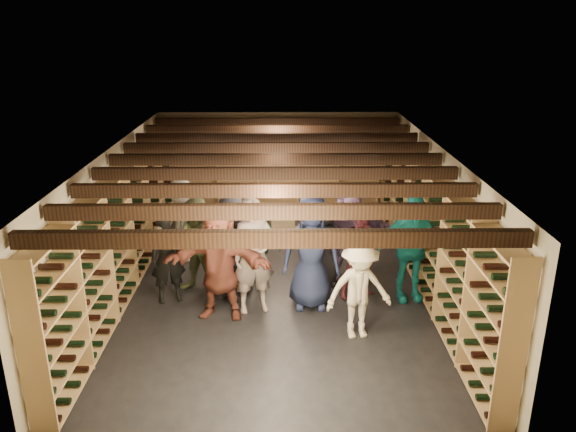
% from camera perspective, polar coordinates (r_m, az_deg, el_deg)
% --- Properties ---
extents(ground, '(8.00, 8.00, 0.00)m').
position_cam_1_polar(ground, '(9.95, -1.14, -6.98)').
color(ground, black).
rests_on(ground, ground).
extents(walls, '(5.52, 8.02, 2.40)m').
position_cam_1_polar(walls, '(9.47, -1.18, -0.46)').
color(walls, '#B6AB8D').
rests_on(walls, ground).
extents(ceiling, '(5.50, 8.00, 0.01)m').
position_cam_1_polar(ceiling, '(9.14, -1.23, 6.63)').
color(ceiling, beige).
rests_on(ceiling, walls).
extents(ceiling_joists, '(5.40, 7.12, 0.18)m').
position_cam_1_polar(ceiling_joists, '(9.17, -1.23, 5.78)').
color(ceiling_joists, black).
rests_on(ceiling_joists, ground).
extents(wine_rack_left, '(0.32, 7.50, 2.15)m').
position_cam_1_polar(wine_rack_left, '(9.89, -16.25, -1.17)').
color(wine_rack_left, '#AB8053').
rests_on(wine_rack_left, ground).
extents(wine_rack_right, '(0.32, 7.50, 2.15)m').
position_cam_1_polar(wine_rack_right, '(9.83, 13.98, -1.09)').
color(wine_rack_right, '#AB8053').
rests_on(wine_rack_right, ground).
extents(wine_rack_back, '(4.70, 0.30, 2.15)m').
position_cam_1_polar(wine_rack_back, '(13.17, -1.01, 4.68)').
color(wine_rack_back, '#AB8053').
rests_on(wine_rack_back, ground).
extents(crate_stack_left, '(0.53, 0.39, 0.68)m').
position_cam_1_polar(crate_stack_left, '(12.06, 2.43, -0.39)').
color(crate_stack_left, tan).
rests_on(crate_stack_left, ground).
extents(crate_stack_right, '(0.54, 0.39, 0.51)m').
position_cam_1_polar(crate_stack_right, '(11.88, -0.60, -1.12)').
color(crate_stack_right, tan).
rests_on(crate_stack_right, ground).
extents(crate_loose, '(0.52, 0.35, 0.17)m').
position_cam_1_polar(crate_loose, '(12.04, 1.02, -1.70)').
color(crate_loose, tan).
rests_on(crate_loose, ground).
extents(person_0, '(0.96, 0.75, 1.74)m').
position_cam_1_polar(person_0, '(9.29, -5.75, -3.17)').
color(person_0, black).
rests_on(person_0, ground).
extents(person_1, '(0.66, 0.54, 1.55)m').
position_cam_1_polar(person_1, '(9.30, -12.10, -4.11)').
color(person_1, black).
rests_on(person_1, ground).
extents(person_2, '(0.99, 0.90, 1.67)m').
position_cam_1_polar(person_2, '(9.45, -8.98, -3.13)').
color(person_2, '#59643F').
rests_on(person_2, ground).
extents(person_3, '(1.04, 0.71, 1.49)m').
position_cam_1_polar(person_3, '(8.17, 7.23, -7.47)').
color(person_3, beige).
rests_on(person_3, ground).
extents(person_4, '(1.12, 0.58, 1.83)m').
position_cam_1_polar(person_4, '(9.32, 12.32, -3.15)').
color(person_4, '#157E7D').
rests_on(person_4, ground).
extents(person_5, '(1.73, 0.78, 1.80)m').
position_cam_1_polar(person_5, '(8.66, -7.00, -4.73)').
color(person_5, brown).
rests_on(person_5, ground).
extents(person_6, '(0.93, 0.62, 1.87)m').
position_cam_1_polar(person_6, '(8.89, 2.38, -3.68)').
color(person_6, '#1B2345').
rests_on(person_6, ground).
extents(person_7, '(0.78, 0.62, 1.87)m').
position_cam_1_polar(person_7, '(8.76, -3.49, -4.08)').
color(person_7, gray).
rests_on(person_7, ground).
extents(person_8, '(0.95, 0.86, 1.59)m').
position_cam_1_polar(person_8, '(9.30, 7.66, -3.71)').
color(person_8, '#4F1D25').
rests_on(person_8, ground).
extents(person_9, '(1.11, 0.72, 1.61)m').
position_cam_1_polar(person_9, '(10.79, -10.69, -0.52)').
color(person_9, beige).
rests_on(person_9, ground).
extents(person_10, '(0.97, 0.71, 1.52)m').
position_cam_1_polar(person_10, '(9.66, -3.26, -2.87)').
color(person_10, '#234E37').
rests_on(person_10, ground).
extents(person_11, '(1.63, 1.06, 1.68)m').
position_cam_1_polar(person_11, '(10.00, 6.19, -1.69)').
color(person_11, slate).
rests_on(person_11, ground).
extents(person_12, '(0.82, 0.63, 1.50)m').
position_cam_1_polar(person_12, '(9.72, 3.65, -2.84)').
color(person_12, '#38393E').
rests_on(person_12, ground).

